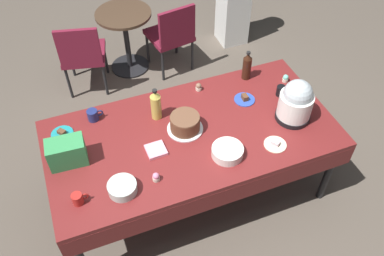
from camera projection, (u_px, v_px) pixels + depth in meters
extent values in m
plane|color=brown|center=(192.00, 189.00, 3.66)|extent=(9.00, 9.00, 0.00)
cube|color=maroon|center=(192.00, 134.00, 3.13)|extent=(2.20, 1.10, 0.04)
cylinder|color=black|center=(80.00, 256.00, 2.85)|extent=(0.06, 0.06, 0.71)
cylinder|color=black|center=(329.00, 171.00, 3.35)|extent=(0.06, 0.06, 0.71)
cylinder|color=black|center=(59.00, 158.00, 3.45)|extent=(0.06, 0.06, 0.71)
cylinder|color=black|center=(273.00, 99.00, 3.95)|extent=(0.06, 0.06, 0.71)
cube|color=maroon|center=(220.00, 199.00, 2.86)|extent=(2.20, 0.01, 0.18)
cube|color=maroon|center=(169.00, 99.00, 3.56)|extent=(2.20, 0.01, 0.18)
cylinder|color=silver|center=(185.00, 129.00, 3.13)|extent=(0.28, 0.28, 0.01)
cylinder|color=brown|center=(185.00, 123.00, 3.09)|extent=(0.23, 0.23, 0.12)
cylinder|color=brown|center=(185.00, 117.00, 3.04)|extent=(0.22, 0.22, 0.01)
cylinder|color=black|center=(292.00, 116.00, 3.21)|extent=(0.27, 0.27, 0.04)
cylinder|color=white|center=(295.00, 105.00, 3.12)|extent=(0.26, 0.26, 0.19)
sphere|color=#B2BCC1|center=(298.00, 94.00, 3.04)|extent=(0.22, 0.22, 0.22)
cylinder|color=#B2C6BC|center=(122.00, 188.00, 2.72)|extent=(0.20, 0.20, 0.07)
cylinder|color=silver|center=(227.00, 152.00, 2.94)|extent=(0.23, 0.23, 0.07)
cylinder|color=#2D4CB2|center=(244.00, 100.00, 3.36)|extent=(0.17, 0.17, 0.01)
cube|color=brown|center=(245.00, 97.00, 3.34)|extent=(0.04, 0.06, 0.04)
cylinder|color=beige|center=(275.00, 144.00, 3.03)|extent=(0.17, 0.17, 0.01)
cube|color=beige|center=(275.00, 143.00, 3.01)|extent=(0.07, 0.07, 0.03)
cylinder|color=teal|center=(62.00, 134.00, 3.10)|extent=(0.17, 0.17, 0.01)
cube|color=brown|center=(62.00, 132.00, 3.09)|extent=(0.07, 0.07, 0.03)
cylinder|color=beige|center=(156.00, 179.00, 2.80)|extent=(0.05, 0.05, 0.03)
sphere|color=pink|center=(156.00, 176.00, 2.78)|extent=(0.05, 0.05, 0.05)
cylinder|color=beige|center=(285.00, 80.00, 3.51)|extent=(0.05, 0.05, 0.03)
sphere|color=#6BC6B2|center=(286.00, 77.00, 3.49)|extent=(0.05, 0.05, 0.05)
cylinder|color=beige|center=(199.00, 88.00, 3.44)|extent=(0.05, 0.05, 0.03)
sphere|color=brown|center=(199.00, 86.00, 3.42)|extent=(0.05, 0.05, 0.05)
cylinder|color=gold|center=(156.00, 107.00, 3.15)|extent=(0.08, 0.08, 0.21)
cone|color=gold|center=(155.00, 94.00, 3.06)|extent=(0.07, 0.07, 0.05)
cylinder|color=black|center=(155.00, 91.00, 3.03)|extent=(0.04, 0.04, 0.02)
cylinder|color=#33190F|center=(247.00, 68.00, 3.48)|extent=(0.08, 0.08, 0.20)
cone|color=#33190F|center=(248.00, 56.00, 3.39)|extent=(0.07, 0.07, 0.05)
cylinder|color=black|center=(249.00, 53.00, 3.37)|extent=(0.03, 0.03, 0.02)
cylinder|color=#B2231E|center=(77.00, 199.00, 2.66)|extent=(0.07, 0.07, 0.08)
torus|color=#B2231E|center=(85.00, 196.00, 2.66)|extent=(0.05, 0.01, 0.05)
cylinder|color=black|center=(281.00, 91.00, 3.37)|extent=(0.08, 0.08, 0.09)
torus|color=black|center=(286.00, 89.00, 3.38)|extent=(0.06, 0.01, 0.06)
cylinder|color=navy|center=(93.00, 115.00, 3.18)|extent=(0.08, 0.08, 0.09)
torus|color=navy|center=(100.00, 113.00, 3.19)|extent=(0.06, 0.01, 0.06)
cube|color=#338C4C|center=(67.00, 152.00, 2.85)|extent=(0.27, 0.18, 0.20)
cube|color=pink|center=(156.00, 150.00, 2.98)|extent=(0.14, 0.14, 0.02)
cube|color=maroon|center=(84.00, 54.00, 4.33)|extent=(0.53, 0.53, 0.05)
cube|color=maroon|center=(79.00, 47.00, 4.03)|extent=(0.42, 0.14, 0.40)
cylinder|color=black|center=(106.00, 59.00, 4.64)|extent=(0.04, 0.04, 0.40)
cylinder|color=black|center=(71.00, 61.00, 4.60)|extent=(0.04, 0.04, 0.40)
cylinder|color=black|center=(105.00, 80.00, 4.38)|extent=(0.04, 0.04, 0.40)
cylinder|color=black|center=(69.00, 83.00, 4.34)|extent=(0.04, 0.04, 0.40)
cube|color=maroon|center=(169.00, 35.00, 4.56)|extent=(0.51, 0.51, 0.05)
cube|color=maroon|center=(177.00, 26.00, 4.28)|extent=(0.42, 0.11, 0.40)
cylinder|color=black|center=(176.00, 39.00, 4.90)|extent=(0.03, 0.03, 0.40)
cylinder|color=black|center=(148.00, 48.00, 4.77)|extent=(0.03, 0.03, 0.40)
cylinder|color=black|center=(192.00, 55.00, 4.68)|extent=(0.03, 0.03, 0.40)
cylinder|color=black|center=(163.00, 66.00, 4.55)|extent=(0.03, 0.03, 0.40)
cylinder|color=#473323|center=(123.00, 14.00, 4.34)|extent=(0.60, 0.60, 0.03)
cylinder|color=black|center=(127.00, 42.00, 4.60)|extent=(0.06, 0.06, 0.67)
cylinder|color=black|center=(130.00, 66.00, 4.85)|extent=(0.44, 0.44, 0.02)
cube|color=silver|center=(233.00, 8.00, 4.91)|extent=(0.32, 0.32, 0.90)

